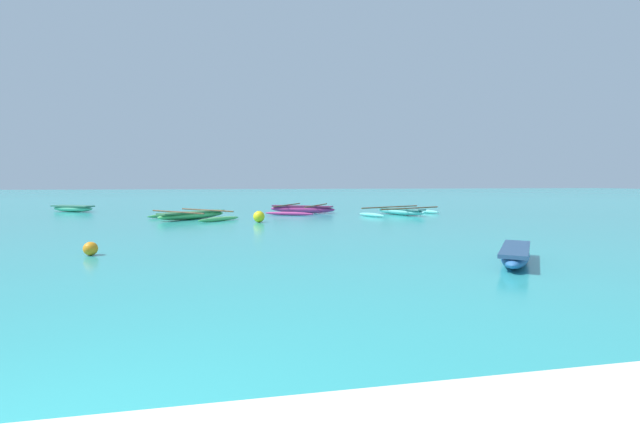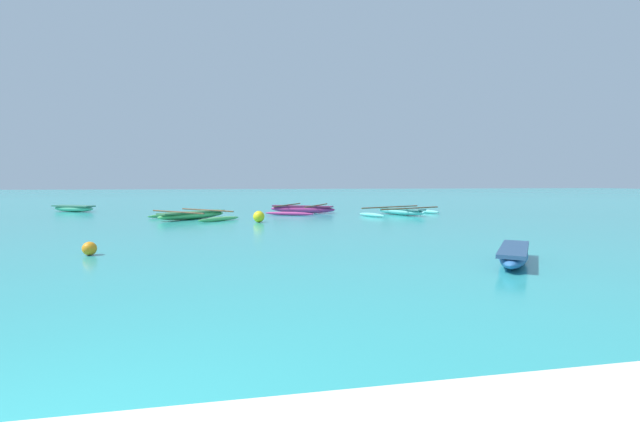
% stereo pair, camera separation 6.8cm
% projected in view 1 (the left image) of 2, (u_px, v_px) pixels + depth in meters
% --- Properties ---
extents(moored_boat_0, '(2.10, 2.45, 0.37)m').
position_uv_depth(moored_boat_0, '(515.00, 254.00, 9.36)').
color(moored_boat_0, '#2E64A5').
rests_on(moored_boat_0, ground_plane).
extents(moored_boat_1, '(4.94, 3.61, 0.44)m').
position_uv_depth(moored_boat_1, '(400.00, 211.00, 23.60)').
color(moored_boat_1, '#68CFCA').
rests_on(moored_boat_1, ground_plane).
extents(moored_boat_2, '(4.57, 5.12, 0.49)m').
position_uv_depth(moored_boat_2, '(302.00, 209.00, 25.16)').
color(moored_boat_2, '#A62C73').
rests_on(moored_boat_2, ground_plane).
extents(moored_boat_3, '(2.98, 2.13, 0.39)m').
position_uv_depth(moored_boat_3, '(73.00, 208.00, 26.13)').
color(moored_boat_3, '#50C092').
rests_on(moored_boat_3, ground_plane).
extents(moored_boat_4, '(4.55, 4.61, 0.43)m').
position_uv_depth(moored_boat_4, '(192.00, 215.00, 20.85)').
color(moored_boat_4, '#54C069').
rests_on(moored_boat_4, ground_plane).
extents(mooring_buoy_1, '(0.51, 0.51, 0.51)m').
position_uv_depth(mooring_buoy_1, '(259.00, 217.00, 19.17)').
color(mooring_buoy_1, yellow).
rests_on(mooring_buoy_1, ground_plane).
extents(mooring_buoy_2, '(0.34, 0.34, 0.34)m').
position_uv_depth(mooring_buoy_2, '(91.00, 249.00, 10.42)').
color(mooring_buoy_2, orange).
rests_on(mooring_buoy_2, ground_plane).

